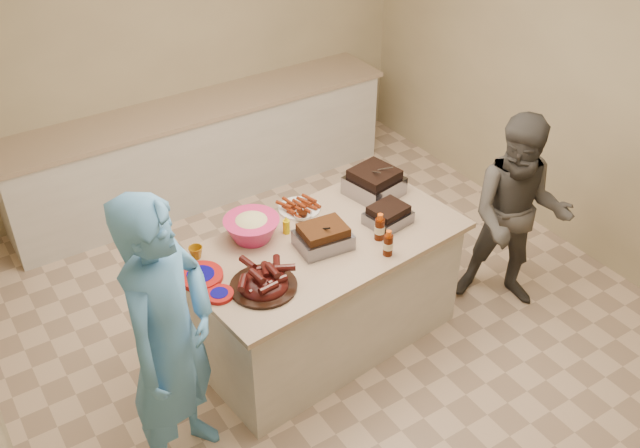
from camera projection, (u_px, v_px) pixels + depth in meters
room at (336, 327)px, 5.22m from camera, size 4.50×5.00×2.70m
back_counter at (201, 150)px, 6.47m from camera, size 3.60×0.64×0.90m
island at (324, 338)px, 5.13m from camera, size 1.94×1.16×0.88m
rib_platter at (264, 288)px, 4.23m from camera, size 0.42×0.42×0.16m
pulled_pork_tray at (323, 246)px, 4.57m from camera, size 0.36×0.29×0.10m
brisket_tray at (388, 223)px, 4.78m from camera, size 0.31×0.27×0.08m
roasting_pan at (374, 194)px, 5.08m from camera, size 0.39×0.39×0.13m
coleslaw_bowl at (252, 238)px, 4.64m from camera, size 0.40×0.40×0.25m
sausage_plate at (299, 209)px, 4.92m from camera, size 0.35×0.35×0.05m
mac_cheese_dish at (369, 187)px, 5.15m from camera, size 0.34×0.27×0.08m
bbq_bottle_a at (379, 239)px, 4.64m from camera, size 0.07×0.07×0.19m
bbq_bottle_b at (387, 254)px, 4.50m from camera, size 0.07×0.07×0.18m
mustard_bottle at (287, 233)px, 4.69m from camera, size 0.05×0.05×0.13m
sauce_bowl at (303, 218)px, 4.83m from camera, size 0.13×0.05×0.13m
plate_stack_large at (201, 278)px, 4.31m from camera, size 0.30×0.30×0.03m
plate_stack_small at (219, 296)px, 4.17m from camera, size 0.19×0.19×0.02m
plastic_cup at (197, 258)px, 4.47m from camera, size 0.10×0.09×0.09m
basket_stack at (255, 229)px, 4.72m from camera, size 0.19×0.14×0.10m
guest_gray at (502, 297)px, 5.49m from camera, size 1.60×1.62×0.58m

